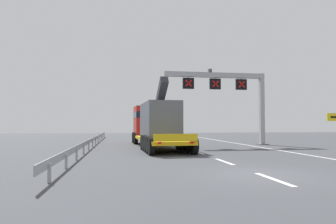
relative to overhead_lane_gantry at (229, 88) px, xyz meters
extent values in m
plane|color=#424449|center=(-4.72, -15.65, -5.23)|extent=(112.00, 112.00, 0.00)
cube|color=silver|center=(-4.69, -16.69, -5.22)|extent=(0.20, 2.60, 0.01)
cube|color=silver|center=(-4.69, -11.73, -5.22)|extent=(0.20, 2.60, 0.01)
cube|color=silver|center=(-4.69, -6.78, -5.22)|extent=(0.20, 2.60, 0.01)
cube|color=silver|center=(-4.69, -1.82, -5.22)|extent=(0.20, 2.60, 0.01)
cube|color=silver|center=(-4.69, 3.13, -5.22)|extent=(0.20, 2.60, 0.01)
cube|color=silver|center=(-4.69, 8.09, -5.22)|extent=(0.20, 2.60, 0.01)
cube|color=silver|center=(-4.69, 13.04, -5.22)|extent=(0.20, 2.60, 0.01)
cube|color=silver|center=(1.48, -3.65, -5.23)|extent=(0.20, 63.00, 0.01)
cube|color=#9EA0A5|center=(3.14, 0.00, -1.92)|extent=(0.40, 0.40, 6.62)
cube|color=slate|center=(3.14, 0.00, -5.19)|extent=(0.90, 0.90, 0.08)
cube|color=#9EA0A5|center=(-1.36, 0.00, 1.14)|extent=(9.40, 0.44, 0.44)
cube|color=#4C4C51|center=(-1.85, 0.00, 1.54)|extent=(0.28, 0.40, 0.28)
cube|color=black|center=(1.14, 0.00, 0.33)|extent=(1.01, 0.24, 0.98)
cube|color=#9EA0A5|center=(1.14, 0.00, 0.87)|extent=(0.08, 0.08, 0.16)
cube|color=red|center=(1.14, -0.13, 0.33)|extent=(0.61, 0.02, 0.61)
cube|color=red|center=(1.14, -0.13, 0.33)|extent=(0.61, 0.02, 0.61)
cube|color=black|center=(-1.36, 0.00, 0.33)|extent=(1.01, 0.24, 0.98)
cube|color=#9EA0A5|center=(-1.36, 0.00, 0.87)|extent=(0.08, 0.08, 0.16)
cube|color=red|center=(-1.36, -0.13, 0.33)|extent=(0.61, 0.02, 0.61)
cube|color=red|center=(-1.36, -0.13, 0.33)|extent=(0.61, 0.02, 0.61)
cube|color=black|center=(-3.87, 0.00, 0.33)|extent=(1.01, 0.24, 0.98)
cube|color=#9EA0A5|center=(-3.87, 0.00, 0.87)|extent=(0.08, 0.08, 0.16)
cube|color=red|center=(-3.87, -0.13, 0.33)|extent=(0.61, 0.02, 0.61)
cube|color=red|center=(-3.87, -0.13, 0.33)|extent=(0.61, 0.02, 0.61)
cube|color=yellow|center=(-6.87, -3.56, -4.50)|extent=(3.25, 10.51, 0.24)
cube|color=yellow|center=(-6.64, -8.83, -4.13)|extent=(2.66, 0.20, 0.44)
cylinder|color=black|center=(-8.03, -8.11, -4.68)|extent=(0.37, 1.11, 1.10)
cylinder|color=black|center=(-5.33, -7.99, -4.68)|extent=(0.37, 1.11, 1.10)
cylinder|color=black|center=(-8.07, -7.06, -4.68)|extent=(0.37, 1.11, 1.10)
cylinder|color=black|center=(-5.37, -6.94, -4.68)|extent=(0.37, 1.11, 1.10)
cylinder|color=black|center=(-8.12, -6.01, -4.68)|extent=(0.37, 1.11, 1.10)
cylinder|color=black|center=(-5.42, -5.89, -4.68)|extent=(0.37, 1.11, 1.10)
cylinder|color=black|center=(-8.16, -4.96, -4.68)|extent=(0.37, 1.11, 1.10)
cylinder|color=black|center=(-5.47, -4.85, -4.68)|extent=(0.37, 1.11, 1.10)
cylinder|color=black|center=(-8.21, -3.91, -4.68)|extent=(0.37, 1.11, 1.10)
cylinder|color=black|center=(-5.51, -3.80, -4.68)|extent=(0.37, 1.11, 1.10)
cube|color=red|center=(-7.19, 3.54, -3.13)|extent=(2.71, 3.31, 3.10)
cube|color=black|center=(-7.19, 3.54, -2.43)|extent=(2.74, 3.33, 0.60)
cylinder|color=black|center=(-8.51, 4.36, -4.68)|extent=(0.39, 1.11, 1.10)
cylinder|color=black|center=(-5.94, 4.47, -4.68)|extent=(0.39, 1.11, 1.10)
cylinder|color=black|center=(-8.42, 2.36, -4.68)|extent=(0.39, 1.11, 1.10)
cylinder|color=black|center=(-5.85, 2.47, -4.68)|extent=(0.39, 1.11, 1.10)
cube|color=#565B66|center=(-6.89, -3.16, -3.03)|extent=(2.63, 5.82, 2.70)
cube|color=#2D2D33|center=(-6.85, -4.01, -1.08)|extent=(0.69, 2.96, 2.29)
cube|color=red|center=(-7.62, -8.91, -4.43)|extent=(0.20, 0.07, 0.12)
cube|color=red|center=(-5.66, -8.83, -4.43)|extent=(0.20, 0.07, 0.12)
cube|color=#999EA3|center=(-12.19, 0.84, -4.63)|extent=(0.04, 36.96, 0.32)
cube|color=#999EA3|center=(-12.13, -16.11, -4.93)|extent=(0.10, 0.10, 0.60)
cube|color=#999EA3|center=(-12.13, -13.03, -4.93)|extent=(0.10, 0.10, 0.60)
cube|color=#999EA3|center=(-12.13, -9.94, -4.93)|extent=(0.10, 0.10, 0.60)
cube|color=#999EA3|center=(-12.13, -6.86, -4.93)|extent=(0.10, 0.10, 0.60)
cube|color=#999EA3|center=(-12.13, -3.78, -4.93)|extent=(0.10, 0.10, 0.60)
cube|color=#999EA3|center=(-12.13, -0.70, -4.93)|extent=(0.10, 0.10, 0.60)
cube|color=#999EA3|center=(-12.13, 2.38, -4.93)|extent=(0.10, 0.10, 0.60)
cube|color=#999EA3|center=(-12.13, 5.46, -4.93)|extent=(0.10, 0.10, 0.60)
cube|color=#999EA3|center=(-12.13, 8.54, -4.93)|extent=(0.10, 0.10, 0.60)
cube|color=#999EA3|center=(-12.13, 11.62, -4.93)|extent=(0.10, 0.10, 0.60)
cube|color=#999EA3|center=(-12.13, 14.70, -4.93)|extent=(0.10, 0.10, 0.60)
cube|color=#999EA3|center=(-12.13, 17.78, -4.93)|extent=(0.10, 0.10, 0.60)
camera|label=1|loc=(-9.88, -26.40, -3.35)|focal=32.35mm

